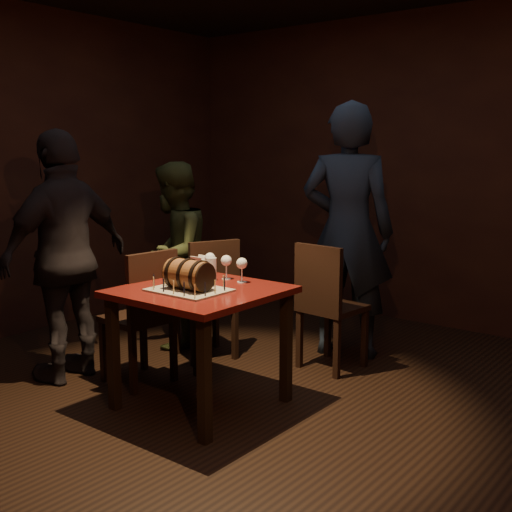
% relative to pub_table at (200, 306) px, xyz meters
% --- Properties ---
extents(room_shell, '(5.04, 5.04, 2.80)m').
position_rel_pub_table_xyz_m(room_shell, '(0.18, 0.17, 0.76)').
color(room_shell, black).
rests_on(room_shell, ground).
extents(pub_table, '(0.90, 0.90, 0.75)m').
position_rel_pub_table_xyz_m(pub_table, '(0.00, 0.00, 0.00)').
color(pub_table, '#4E0F0D').
rests_on(pub_table, ground).
extents(cake_board, '(0.45, 0.35, 0.01)m').
position_rel_pub_table_xyz_m(cake_board, '(-0.00, -0.09, 0.12)').
color(cake_board, gray).
rests_on(cake_board, pub_table).
extents(barrel_cake, '(0.34, 0.20, 0.20)m').
position_rel_pub_table_xyz_m(barrel_cake, '(-0.00, -0.09, 0.21)').
color(barrel_cake, brown).
rests_on(barrel_cake, cake_board).
extents(birthday_candles, '(0.40, 0.30, 0.09)m').
position_rel_pub_table_xyz_m(birthday_candles, '(-0.00, -0.09, 0.16)').
color(birthday_candles, '#F4E091').
rests_on(birthday_candles, cake_board).
extents(wine_glass_left, '(0.07, 0.07, 0.16)m').
position_rel_pub_table_xyz_m(wine_glass_left, '(-0.21, 0.32, 0.23)').
color(wine_glass_left, silver).
rests_on(wine_glass_left, pub_table).
extents(wine_glass_mid, '(0.07, 0.07, 0.16)m').
position_rel_pub_table_xyz_m(wine_glass_mid, '(-0.06, 0.31, 0.23)').
color(wine_glass_mid, silver).
rests_on(wine_glass_mid, pub_table).
extents(wine_glass_right, '(0.07, 0.07, 0.16)m').
position_rel_pub_table_xyz_m(wine_glass_right, '(0.09, 0.29, 0.23)').
color(wine_glass_right, silver).
rests_on(wine_glass_right, pub_table).
extents(pint_of_ale, '(0.07, 0.07, 0.15)m').
position_rel_pub_table_xyz_m(pint_of_ale, '(-0.11, 0.22, 0.18)').
color(pint_of_ale, silver).
rests_on(pint_of_ale, pub_table).
extents(menu_card, '(0.10, 0.05, 0.13)m').
position_rel_pub_table_xyz_m(menu_card, '(-0.28, 0.30, 0.17)').
color(menu_card, white).
rests_on(menu_card, pub_table).
extents(chair_back, '(0.44, 0.44, 0.93)m').
position_rel_pub_table_xyz_m(chair_back, '(0.27, 1.03, -0.12)').
color(chair_back, black).
rests_on(chair_back, ground).
extents(chair_left_rear, '(0.52, 0.52, 0.93)m').
position_rel_pub_table_xyz_m(chair_left_rear, '(-0.55, 0.69, -0.12)').
color(chair_left_rear, black).
rests_on(chair_left_rear, ground).
extents(chair_left_front, '(0.43, 0.43, 0.93)m').
position_rel_pub_table_xyz_m(chair_left_front, '(-0.54, 0.03, -0.12)').
color(chair_left_front, black).
rests_on(chair_left_front, ground).
extents(person_back, '(0.82, 0.67, 1.94)m').
position_rel_pub_table_xyz_m(person_back, '(0.19, 1.45, 0.33)').
color(person_back, '#1A2334').
rests_on(person_back, ground).
extents(person_left_rear, '(0.81, 0.89, 1.49)m').
position_rel_pub_table_xyz_m(person_left_rear, '(-1.03, 0.80, 0.11)').
color(person_left_rear, '#373F1F').
rests_on(person_left_rear, ground).
extents(person_left_front, '(0.47, 1.03, 1.73)m').
position_rel_pub_table_xyz_m(person_left_front, '(-1.06, -0.21, 0.23)').
color(person_left_front, black).
rests_on(person_left_front, ground).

